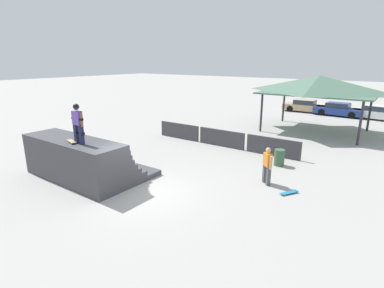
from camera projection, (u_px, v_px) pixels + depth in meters
name	position (u px, v px, depth m)	size (l,w,h in m)	color
ground_plane	(141.00, 192.00, 12.37)	(160.00, 160.00, 0.00)	#A3A09B
quarter_pipe_ramp	(81.00, 160.00, 13.72)	(5.51, 3.57, 1.91)	#424247
skater_on_deck	(78.00, 121.00, 12.20)	(0.71, 0.25, 1.67)	#1E2347
skateboard_on_deck	(72.00, 141.00, 12.58)	(0.78, 0.40, 0.09)	silver
bystander_walking	(267.00, 164.00, 12.98)	(0.57, 0.52, 1.66)	#4C4C51
skateboard_on_ground	(290.00, 192.00, 12.22)	(0.60, 0.80, 0.09)	green
barrier_fence	(221.00, 138.00, 18.83)	(9.90, 0.12, 1.05)	#3D3D42
pavilion_shelter	(319.00, 85.00, 22.00)	(7.79, 5.74, 4.18)	#2D2D33
trash_bin	(279.00, 157.00, 15.41)	(0.52, 0.52, 0.85)	#385B3D
parked_car_tan	(305.00, 106.00, 31.19)	(4.47, 1.75, 1.27)	tan
parked_car_blue	(338.00, 110.00, 29.03)	(4.48, 1.96, 1.27)	navy
parked_car_white	(377.00, 113.00, 27.24)	(4.42, 2.48, 1.27)	silver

